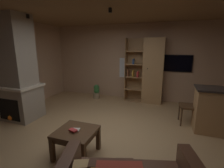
{
  "coord_description": "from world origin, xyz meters",
  "views": [
    {
      "loc": [
        1.17,
        -2.98,
        1.88
      ],
      "look_at": [
        0.0,
        0.4,
        1.05
      ],
      "focal_mm": 25.98,
      "sensor_mm": 36.0,
      "label": 1
    }
  ],
  "objects_px": {
    "bookshelf_cabinet": "(150,71)",
    "wall_mounted_tv": "(176,63)",
    "coffee_table": "(76,135)",
    "stone_fireplace": "(17,74)",
    "potted_floor_plant": "(97,92)",
    "table_book_0": "(76,130)",
    "table_book_1": "(73,130)",
    "dining_chair": "(193,104)"
  },
  "relations": [
    {
      "from": "table_book_0",
      "to": "table_book_1",
      "type": "xyz_separation_m",
      "value": [
        -0.02,
        -0.06,
        0.02
      ]
    },
    {
      "from": "dining_chair",
      "to": "potted_floor_plant",
      "type": "xyz_separation_m",
      "value": [
        -3.07,
        1.13,
        -0.28
      ]
    },
    {
      "from": "wall_mounted_tv",
      "to": "table_book_1",
      "type": "bearing_deg",
      "value": -115.29
    },
    {
      "from": "table_book_1",
      "to": "dining_chair",
      "type": "xyz_separation_m",
      "value": [
        2.07,
        2.01,
        0.02
      ]
    },
    {
      "from": "table_book_1",
      "to": "potted_floor_plant",
      "type": "relative_size",
      "value": 0.27
    },
    {
      "from": "table_book_0",
      "to": "potted_floor_plant",
      "type": "height_order",
      "value": "potted_floor_plant"
    },
    {
      "from": "coffee_table",
      "to": "table_book_1",
      "type": "relative_size",
      "value": 4.81
    },
    {
      "from": "wall_mounted_tv",
      "to": "bookshelf_cabinet",
      "type": "bearing_deg",
      "value": -165.04
    },
    {
      "from": "bookshelf_cabinet",
      "to": "dining_chair",
      "type": "bearing_deg",
      "value": -48.73
    },
    {
      "from": "coffee_table",
      "to": "potted_floor_plant",
      "type": "xyz_separation_m",
      "value": [
        -1.01,
        3.08,
        -0.13
      ]
    },
    {
      "from": "stone_fireplace",
      "to": "table_book_0",
      "type": "xyz_separation_m",
      "value": [
        2.22,
        -0.88,
        -0.71
      ]
    },
    {
      "from": "stone_fireplace",
      "to": "bookshelf_cabinet",
      "type": "height_order",
      "value": "stone_fireplace"
    },
    {
      "from": "stone_fireplace",
      "to": "potted_floor_plant",
      "type": "height_order",
      "value": "stone_fireplace"
    },
    {
      "from": "bookshelf_cabinet",
      "to": "potted_floor_plant",
      "type": "xyz_separation_m",
      "value": [
        -1.89,
        -0.21,
        -0.82
      ]
    },
    {
      "from": "table_book_0",
      "to": "bookshelf_cabinet",
      "type": "bearing_deg",
      "value": 75.05
    },
    {
      "from": "table_book_1",
      "to": "dining_chair",
      "type": "relative_size",
      "value": 0.15
    },
    {
      "from": "bookshelf_cabinet",
      "to": "table_book_0",
      "type": "bearing_deg",
      "value": -104.95
    },
    {
      "from": "stone_fireplace",
      "to": "bookshelf_cabinet",
      "type": "xyz_separation_m",
      "value": [
        3.1,
        2.41,
        -0.12
      ]
    },
    {
      "from": "table_book_0",
      "to": "table_book_1",
      "type": "height_order",
      "value": "table_book_1"
    },
    {
      "from": "bookshelf_cabinet",
      "to": "stone_fireplace",
      "type": "bearing_deg",
      "value": -142.16
    },
    {
      "from": "coffee_table",
      "to": "wall_mounted_tv",
      "type": "height_order",
      "value": "wall_mounted_tv"
    },
    {
      "from": "coffee_table",
      "to": "dining_chair",
      "type": "xyz_separation_m",
      "value": [
        2.06,
        1.95,
        0.15
      ]
    },
    {
      "from": "table_book_0",
      "to": "wall_mounted_tv",
      "type": "height_order",
      "value": "wall_mounted_tv"
    },
    {
      "from": "wall_mounted_tv",
      "to": "dining_chair",
      "type": "bearing_deg",
      "value": -75.91
    },
    {
      "from": "bookshelf_cabinet",
      "to": "wall_mounted_tv",
      "type": "xyz_separation_m",
      "value": [
        0.79,
        0.21,
        0.28
      ]
    },
    {
      "from": "table_book_0",
      "to": "potted_floor_plant",
      "type": "distance_m",
      "value": 3.25
    },
    {
      "from": "table_book_0",
      "to": "potted_floor_plant",
      "type": "bearing_deg",
      "value": 108.28
    },
    {
      "from": "coffee_table",
      "to": "dining_chair",
      "type": "distance_m",
      "value": 2.84
    },
    {
      "from": "table_book_0",
      "to": "wall_mounted_tv",
      "type": "relative_size",
      "value": 0.12
    },
    {
      "from": "stone_fireplace",
      "to": "potted_floor_plant",
      "type": "relative_size",
      "value": 5.14
    },
    {
      "from": "potted_floor_plant",
      "to": "bookshelf_cabinet",
      "type": "bearing_deg",
      "value": 6.35
    },
    {
      "from": "table_book_0",
      "to": "dining_chair",
      "type": "height_order",
      "value": "dining_chair"
    },
    {
      "from": "table_book_0",
      "to": "dining_chair",
      "type": "bearing_deg",
      "value": 43.47
    },
    {
      "from": "bookshelf_cabinet",
      "to": "coffee_table",
      "type": "relative_size",
      "value": 3.25
    },
    {
      "from": "bookshelf_cabinet",
      "to": "dining_chair",
      "type": "distance_m",
      "value": 1.86
    },
    {
      "from": "stone_fireplace",
      "to": "wall_mounted_tv",
      "type": "distance_m",
      "value": 4.69
    },
    {
      "from": "potted_floor_plant",
      "to": "stone_fireplace",
      "type": "bearing_deg",
      "value": -118.77
    },
    {
      "from": "coffee_table",
      "to": "potted_floor_plant",
      "type": "distance_m",
      "value": 3.24
    },
    {
      "from": "coffee_table",
      "to": "wall_mounted_tv",
      "type": "xyz_separation_m",
      "value": [
        1.67,
        3.5,
        0.97
      ]
    },
    {
      "from": "stone_fireplace",
      "to": "wall_mounted_tv",
      "type": "xyz_separation_m",
      "value": [
        3.89,
        2.62,
        0.15
      ]
    },
    {
      "from": "bookshelf_cabinet",
      "to": "coffee_table",
      "type": "height_order",
      "value": "bookshelf_cabinet"
    },
    {
      "from": "bookshelf_cabinet",
      "to": "dining_chair",
      "type": "xyz_separation_m",
      "value": [
        1.18,
        -1.34,
        -0.54
      ]
    }
  ]
}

